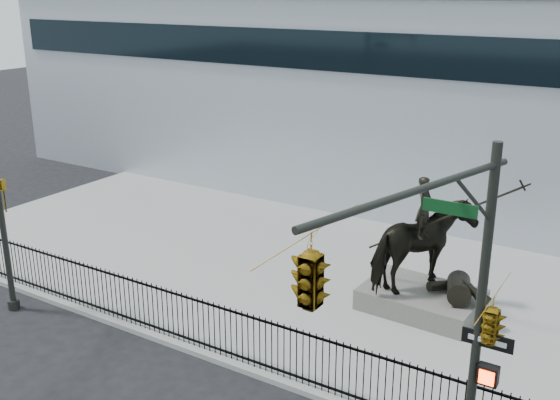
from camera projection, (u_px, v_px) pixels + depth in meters
The scene contains 7 objects.
ground at pixel (186, 381), 16.52m from camera, with size 120.00×120.00×0.00m, color black.
plaza at pixel (319, 278), 22.14m from camera, with size 30.00×12.00×0.15m, color #969694.
building at pixel (452, 96), 31.25m from camera, with size 44.00×14.00×9.00m, color silver.
picket_fence at pixel (215, 328), 17.25m from camera, with size 22.10×0.10×1.50m.
statue_plinth at pixel (421, 300), 19.76m from camera, with size 3.41×2.34×0.64m, color #53514C.
equestrian_statue at pixel (427, 249), 19.21m from camera, with size 4.37×2.79×3.70m.
traffic_signal_right at pixel (412, 300), 10.15m from camera, with size 2.17×6.86×7.00m.
Camera 1 is at (9.58, -10.86, 9.49)m, focal length 42.00 mm.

